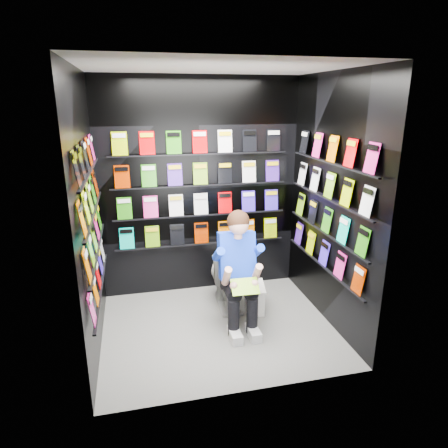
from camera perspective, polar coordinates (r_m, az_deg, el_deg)
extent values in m
plane|color=slate|center=(4.40, -0.81, -14.59)|extent=(2.40, 2.40, 0.00)
plane|color=white|center=(3.74, -0.99, 21.55)|extent=(2.40, 2.40, 0.00)
cube|color=black|center=(4.82, -3.42, 5.04)|extent=(2.40, 0.04, 2.60)
cube|color=black|center=(2.95, 3.25, -3.07)|extent=(2.40, 0.04, 2.60)
cube|color=black|center=(3.81, -18.81, 0.78)|extent=(0.04, 2.00, 2.60)
cube|color=black|center=(4.28, 15.04, 2.87)|extent=(0.04, 2.00, 2.60)
imported|color=white|center=(4.68, 0.49, -7.39)|extent=(0.46, 0.77, 0.73)
cube|color=white|center=(4.69, 4.36, -10.51)|extent=(0.27, 0.40, 0.27)
cube|color=white|center=(4.62, 4.40, -8.86)|extent=(0.29, 0.42, 0.03)
cube|color=green|center=(3.95, 3.02, -8.90)|extent=(0.28, 0.17, 0.12)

